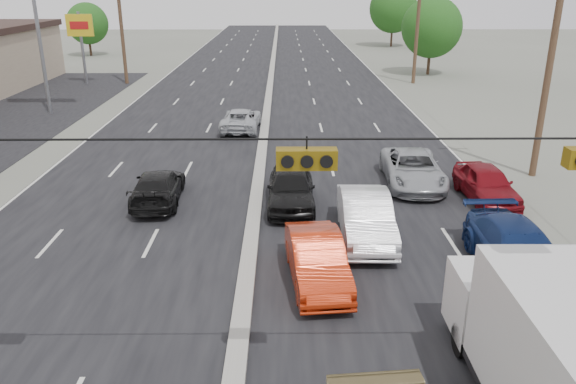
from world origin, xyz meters
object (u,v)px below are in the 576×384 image
queue_car_c (413,169)px  queue_car_e (486,184)px  utility_pole_left_c (121,23)px  queue_car_b (366,217)px  box_truck (552,354)px  tree_right_far (393,9)px  queue_car_a (291,188)px  queue_car_d (518,252)px  utility_pole_right_c (418,22)px  tree_left_far (87,24)px  pole_sign_far (80,31)px  oncoming_far (241,120)px  red_sedan (317,260)px  utility_pole_right_b (550,62)px  oncoming_near (158,187)px  tree_right_mid (432,27)px

queue_car_c → queue_car_e: queue_car_c is taller
utility_pole_left_c → queue_car_b: (16.40, -31.67, -4.32)m
box_truck → tree_right_far: bearing=82.5°
box_truck → queue_car_e: (3.03, 12.21, -0.93)m
queue_car_e → queue_car_a: bearing=-178.6°
queue_car_e → box_truck: bearing=-106.6°
queue_car_d → queue_car_a: bearing=138.9°
utility_pole_right_c → tree_left_far: bearing=149.9°
utility_pole_right_c → pole_sign_far: utility_pole_right_c is taller
oncoming_far → red_sedan: bearing=103.3°
utility_pole_right_c → queue_car_d: utility_pole_right_c is taller
utility_pole_right_b → oncoming_near: (-16.40, -3.19, -4.46)m
pole_sign_far → queue_car_d: 42.01m
utility_pole_left_c → tree_right_far: (28.50, 30.00, -0.15)m
tree_right_mid → red_sedan: size_ratio=1.66×
queue_car_d → utility_pole_left_c: bearing=119.5°
utility_pole_left_c → utility_pole_right_b: (25.00, -25.00, 0.00)m
utility_pole_right_c → oncoming_far: size_ratio=2.16×
utility_pole_right_c → queue_car_b: size_ratio=2.10×
box_truck → queue_car_b: bearing=105.4°
utility_pole_left_c → utility_pole_right_b: size_ratio=1.00×
tree_right_far → queue_car_c: bearing=-99.4°
queue_car_b → queue_car_a: bearing=131.0°
queue_car_b → queue_car_e: 6.41m
pole_sign_far → oncoming_near: (12.10, -28.19, -3.76)m
tree_right_mid → queue_car_b: 38.48m
utility_pole_right_c → tree_left_far: utility_pole_right_c is taller
tree_left_far → queue_car_b: 57.88m
queue_car_c → queue_car_d: (1.40, -7.98, 0.03)m
oncoming_near → pole_sign_far: bearing=-70.1°
pole_sign_far → queue_car_c: 34.88m
tree_left_far → queue_car_a: tree_left_far is taller
queue_car_b → queue_car_d: (4.20, -2.54, -0.04)m
tree_right_far → red_sedan: size_ratio=1.90×
red_sedan → oncoming_near: bearing=127.4°
oncoming_near → tree_right_far: bearing=-112.2°
queue_car_d → red_sedan: bearing=-177.5°
utility_pole_right_b → pole_sign_far: 37.92m
tree_right_mid → queue_car_d: size_ratio=1.39×
utility_pole_left_c → pole_sign_far: utility_pole_left_c is taller
pole_sign_far → queue_car_e: (25.25, -28.13, -3.70)m
utility_pole_left_c → red_sedan: 37.83m
utility_pole_right_b → queue_car_b: (-8.60, -6.67, -4.32)m
tree_right_far → queue_car_c: tree_right_far is taller
red_sedan → queue_car_c: bearing=55.7°
utility_pole_right_b → oncoming_far: bearing=148.6°
red_sedan → oncoming_far: (-3.47, 18.13, -0.07)m
utility_pole_right_c → tree_right_far: 30.20m
tree_left_far → queue_car_a: 54.10m
utility_pole_left_c → utility_pole_right_c: size_ratio=1.00×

